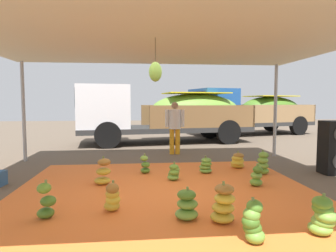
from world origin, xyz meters
TOP-DOWN VIEW (x-y plane):
  - ground_plane at (0.00, 3.00)m, footprint 40.00×40.00m
  - tarp_orange at (0.00, 0.00)m, footprint 5.76×5.14m
  - tent_canopy at (-0.00, -0.09)m, footprint 8.00×7.00m
  - banana_bunch_0 at (0.70, -1.60)m, footprint 0.45×0.45m
  - banana_bunch_1 at (-0.34, 1.39)m, footprint 0.29×0.33m
  - banana_bunch_2 at (0.20, -1.43)m, footprint 0.41×0.43m
  - banana_bunch_3 at (2.43, 1.03)m, footprint 0.38×0.39m
  - banana_bunch_4 at (1.85, -2.13)m, footprint 0.42×0.42m
  - banana_bunch_5 at (1.89, 0.10)m, footprint 0.35×0.37m
  - banana_bunch_6 at (0.27, 0.72)m, footprint 0.36×0.37m
  - banana_bunch_7 at (2.06, 1.72)m, footprint 0.47×0.48m
  - banana_bunch_8 at (-1.23, 0.53)m, footprint 0.46×0.46m
  - banana_bunch_9 at (1.12, 1.28)m, footprint 0.37×0.37m
  - banana_bunch_10 at (-0.90, -1.03)m, footprint 0.34×0.33m
  - banana_bunch_11 at (-1.84, -1.24)m, footprint 0.37×0.35m
  - banana_bunch_12 at (0.87, -2.25)m, footprint 0.34×0.34m
  - cargo_truck_main at (0.52, 6.84)m, footprint 7.41×3.21m
  - cargo_truck_far at (5.43, 9.65)m, footprint 6.89×3.93m
  - worker_0 at (0.70, 4.02)m, footprint 0.63×0.39m
  - speaker_stack at (4.15, 0.94)m, footprint 0.59×0.48m

SIDE VIEW (x-z plane):
  - ground_plane at x=0.00m, z-range 0.00..0.00m
  - tarp_orange at x=0.00m, z-range 0.00..0.01m
  - banana_bunch_6 at x=0.27m, z-range -0.03..0.38m
  - banana_bunch_9 at x=1.12m, z-range -0.03..0.39m
  - banana_bunch_7 at x=2.06m, z-range -0.03..0.42m
  - banana_bunch_5 at x=1.89m, z-range -0.03..0.43m
  - banana_bunch_2 at x=0.20m, z-range -0.03..0.44m
  - banana_bunch_1 at x=-0.34m, z-range -0.03..0.45m
  - banana_bunch_10 at x=-0.90m, z-range -0.02..0.46m
  - banana_bunch_4 at x=1.85m, z-range -0.03..0.52m
  - banana_bunch_11 at x=-1.84m, z-range -0.03..0.54m
  - banana_bunch_12 at x=0.87m, z-range -0.02..0.53m
  - banana_bunch_8 at x=-1.23m, z-range -0.04..0.55m
  - banana_bunch_0 at x=0.70m, z-range -0.04..0.55m
  - banana_bunch_3 at x=2.43m, z-range -0.03..0.55m
  - speaker_stack at x=4.15m, z-range 0.00..1.27m
  - worker_0 at x=0.70m, z-range 0.14..1.87m
  - cargo_truck_far at x=5.43m, z-range 0.07..2.47m
  - cargo_truck_main at x=0.52m, z-range 0.09..2.49m
  - tent_canopy at x=0.00m, z-range 1.39..4.33m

